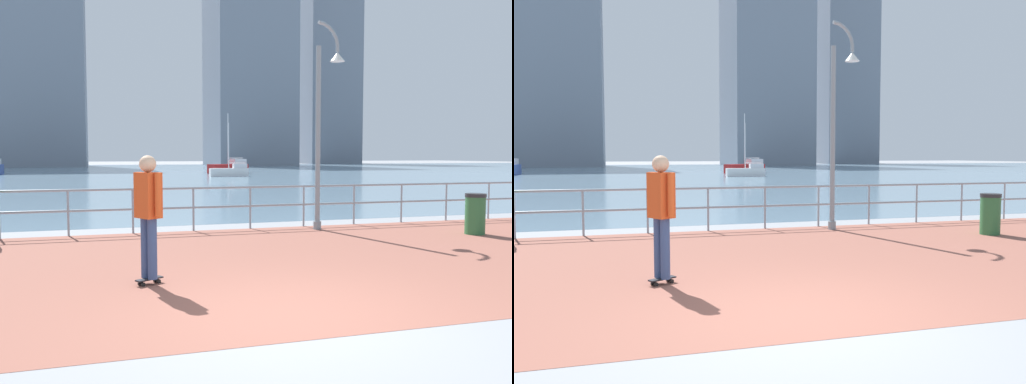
% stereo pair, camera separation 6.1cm
% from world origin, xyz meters
% --- Properties ---
extents(ground, '(220.00, 220.00, 0.00)m').
position_xyz_m(ground, '(0.00, 40.00, 0.00)').
color(ground, gray).
extents(brick_paving, '(28.00, 7.61, 0.01)m').
position_xyz_m(brick_paving, '(0.00, 3.11, 0.00)').
color(brick_paving, '#935647').
rests_on(brick_paving, ground).
extents(harbor_water, '(180.00, 88.00, 0.00)m').
position_xyz_m(harbor_water, '(0.00, 51.92, 0.00)').
color(harbor_water, '#6B899E').
rests_on(harbor_water, ground).
extents(waterfront_railing, '(25.25, 0.06, 1.05)m').
position_xyz_m(waterfront_railing, '(-0.00, 6.92, 0.72)').
color(waterfront_railing, '#8C99A3').
rests_on(waterfront_railing, ground).
extents(lamppost, '(0.81, 0.38, 4.97)m').
position_xyz_m(lamppost, '(3.09, 6.35, 2.75)').
color(lamppost, gray).
rests_on(lamppost, ground).
extents(skateboarder, '(0.40, 0.52, 1.79)m').
position_xyz_m(skateboarder, '(-1.46, 1.98, 1.08)').
color(skateboarder, black).
rests_on(skateboarder, ground).
extents(trash_bin, '(0.46, 0.46, 0.93)m').
position_xyz_m(trash_bin, '(6.05, 4.59, 0.47)').
color(trash_bin, '#2D6638').
rests_on(trash_bin, ground).
extents(sailboat_red, '(3.26, 1.12, 4.53)m').
position_xyz_m(sailboat_red, '(8.37, 37.85, 0.43)').
color(sailboat_red, white).
rests_on(sailboat_red, ground).
extents(sailboat_navy, '(4.40, 2.93, 5.95)m').
position_xyz_m(sailboat_navy, '(10.20, 45.75, 0.57)').
color(sailboat_navy, '#B21E1E').
rests_on(sailboat_navy, ground).
extents(tower_beige, '(11.44, 13.45, 38.18)m').
position_xyz_m(tower_beige, '(45.17, 101.24, 18.26)').
color(tower_beige, slate).
rests_on(tower_beige, ground).
extents(tower_slate, '(17.84, 12.32, 36.73)m').
position_xyz_m(tower_slate, '(-13.24, 82.88, 17.53)').
color(tower_slate, slate).
rests_on(tower_slate, ground).
extents(tower_brick, '(13.50, 15.39, 32.70)m').
position_xyz_m(tower_brick, '(22.91, 84.18, 15.52)').
color(tower_brick, slate).
rests_on(tower_brick, ground).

